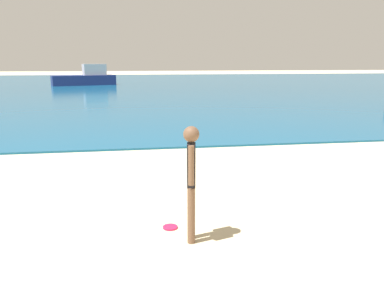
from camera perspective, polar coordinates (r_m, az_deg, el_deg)
name	(u,v)px	position (r m, az deg, el deg)	size (l,w,h in m)	color
water	(144,85)	(40.92, -7.16, 8.72)	(160.00, 60.00, 0.06)	#14567F
person_standing	(191,177)	(5.31, -0.11, -4.96)	(0.22, 0.38, 1.66)	brown
frisbee	(170,227)	(6.03, -3.26, -12.26)	(0.23, 0.23, 0.03)	#E51E4C
boat_far	(86,78)	(41.35, -15.49, 9.47)	(6.55, 3.67, 2.12)	navy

